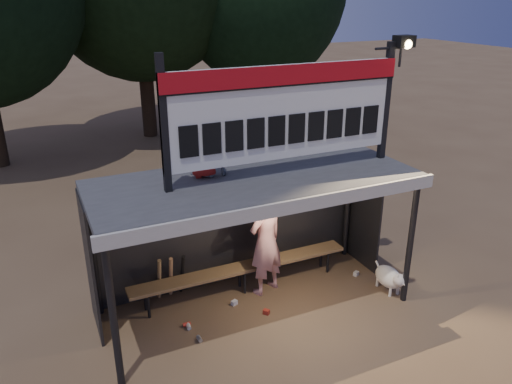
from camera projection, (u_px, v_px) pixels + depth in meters
The scene contains 10 objects.
ground at pixel (255, 306), 8.44m from camera, with size 80.00×80.00×0.00m, color brown.
player at pixel (266, 241), 8.52m from camera, with size 0.72×0.47×1.97m, color silver.
child_a at pixel (211, 145), 7.48m from camera, with size 0.47×0.36×0.96m, color gray.
child_b at pixel (203, 146), 7.42m from camera, with size 0.48×0.31×0.98m, color #A01D18.
dugout_shelter at pixel (249, 200), 7.95m from camera, with size 5.10×2.08×2.32m.
scoreboard_assembly at pixel (289, 109), 7.41m from camera, with size 4.10×0.27×1.99m.
bench at pixel (242, 268), 8.74m from camera, with size 4.00×0.35×0.48m.
dog at pixel (390, 277), 8.75m from camera, with size 0.36×0.81×0.49m.
bats at pixel (171, 276), 8.50m from camera, with size 0.47×0.33×0.84m.
litter at pixel (244, 311), 8.24m from camera, with size 3.46×0.76×0.08m.
Camera 1 is at (-2.96, -6.47, 4.93)m, focal length 35.00 mm.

